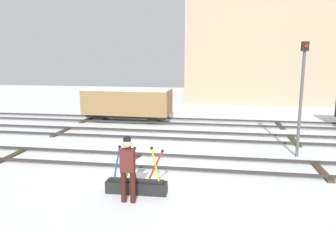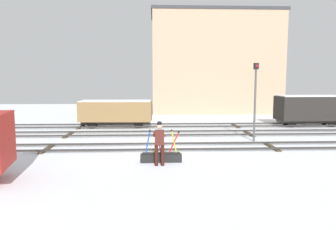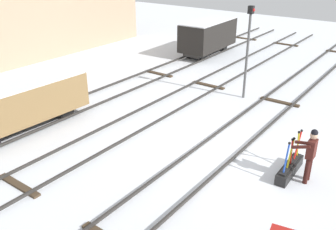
% 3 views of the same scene
% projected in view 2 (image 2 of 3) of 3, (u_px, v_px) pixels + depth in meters
% --- Properties ---
extents(ground_plane, '(60.00, 60.00, 0.00)m').
position_uv_depth(ground_plane, '(161.00, 149.00, 16.42)').
color(ground_plane, silver).
extents(track_main_line, '(44.00, 1.94, 0.18)m').
position_uv_depth(track_main_line, '(161.00, 147.00, 16.40)').
color(track_main_line, '#2D2B28').
rests_on(track_main_line, ground_plane).
extents(track_siding_near, '(44.00, 1.94, 0.18)m').
position_uv_depth(track_siding_near, '(160.00, 133.00, 20.43)').
color(track_siding_near, '#2D2B28').
rests_on(track_siding_near, ground_plane).
extents(track_siding_far, '(44.00, 1.94, 0.18)m').
position_uv_depth(track_siding_far, '(159.00, 125.00, 23.87)').
color(track_siding_far, '#2D2B28').
rests_on(track_siding_far, ground_plane).
extents(switch_lever_frame, '(1.81, 0.39, 1.44)m').
position_uv_depth(switch_lever_frame, '(161.00, 156.00, 13.79)').
color(switch_lever_frame, black).
rests_on(switch_lever_frame, ground_plane).
extents(rail_worker, '(0.54, 0.72, 1.88)m').
position_uv_depth(rail_worker, '(159.00, 140.00, 13.14)').
color(rail_worker, '#351511').
rests_on(rail_worker, ground_plane).
extents(signal_post, '(0.24, 0.32, 4.51)m').
position_uv_depth(signal_post, '(255.00, 95.00, 18.07)').
color(signal_post, '#4C4C4C').
rests_on(signal_post, ground_plane).
extents(apartment_building, '(13.72, 6.65, 10.71)m').
position_uv_depth(apartment_building, '(214.00, 63.00, 34.59)').
color(apartment_building, tan).
rests_on(apartment_building, ground_plane).
extents(freight_car_far_end, '(5.36, 2.10, 2.02)m').
position_uv_depth(freight_car_far_end, '(116.00, 111.00, 23.61)').
color(freight_car_far_end, '#2D2B28').
rests_on(freight_car_far_end, ground_plane).
extents(freight_car_near_switch, '(4.93, 2.16, 2.36)m').
position_uv_depth(freight_car_near_switch, '(309.00, 108.00, 24.21)').
color(freight_car_near_switch, '#2D2B28').
rests_on(freight_car_near_switch, ground_plane).
extents(perched_bird_roof_left, '(0.18, 0.28, 0.13)m').
position_uv_depth(perched_bird_roof_left, '(207.00, 11.00, 33.23)').
color(perched_bird_roof_left, '#333338').
rests_on(perched_bird_roof_left, apartment_building).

